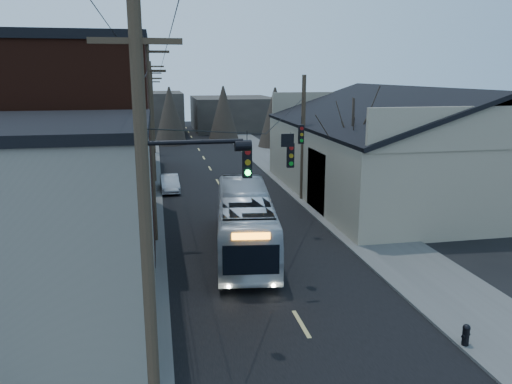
{
  "coord_description": "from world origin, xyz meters",
  "views": [
    {
      "loc": [
        -4.68,
        -7.33,
        8.59
      ],
      "look_at": [
        -0.1,
        15.64,
        3.0
      ],
      "focal_mm": 35.0,
      "sensor_mm": 36.0,
      "label": 1
    }
  ],
  "objects": [
    {
      "name": "building_brick",
      "position": [
        -10.0,
        20.0,
        5.0
      ],
      "size": [
        10.0,
        12.0,
        10.0
      ],
      "primitive_type": "cube",
      "color": "black",
      "rests_on": "ground"
    },
    {
      "name": "fire_hydrant",
      "position": [
        4.7,
        5.47,
        0.5
      ],
      "size": [
        0.35,
        0.25,
        0.72
      ],
      "rotation": [
        0.0,
        0.0,
        0.39
      ],
      "color": "black",
      "rests_on": "sidewalk_right"
    },
    {
      "name": "building_far_left",
      "position": [
        -6.0,
        65.0,
        3.0
      ],
      "size": [
        10.0,
        12.0,
        6.0
      ],
      "primitive_type": "cube",
      "color": "#2D2724",
      "rests_on": "ground"
    },
    {
      "name": "bare_tree",
      "position": [
        6.5,
        20.0,
        3.6
      ],
      "size": [
        0.4,
        0.4,
        7.2
      ],
      "primitive_type": "cone",
      "color": "black",
      "rests_on": "ground"
    },
    {
      "name": "sidewalk_right",
      "position": [
        6.5,
        30.0,
        0.06
      ],
      "size": [
        4.0,
        110.0,
        0.12
      ],
      "primitive_type": "cube",
      "color": "#474744",
      "rests_on": "ground"
    },
    {
      "name": "parked_car",
      "position": [
        -3.9,
        29.48,
        0.61
      ],
      "size": [
        1.44,
        3.77,
        1.22
      ],
      "primitive_type": "imported",
      "rotation": [
        0.0,
        0.0,
        0.04
      ],
      "color": "#B3B5BB",
      "rests_on": "ground"
    },
    {
      "name": "road_surface",
      "position": [
        0.0,
        30.0,
        0.01
      ],
      "size": [
        9.0,
        110.0,
        0.02
      ],
      "primitive_type": "cube",
      "color": "black",
      "rests_on": "ground"
    },
    {
      "name": "bus",
      "position": [
        -0.62,
        15.8,
        1.52
      ],
      "size": [
        3.96,
        11.15,
        3.04
      ],
      "primitive_type": "imported",
      "rotation": [
        0.0,
        0.0,
        3.01
      ],
      "color": "#B5BCC2",
      "rests_on": "ground"
    },
    {
      "name": "sidewalk_left",
      "position": [
        -6.5,
        30.0,
        0.06
      ],
      "size": [
        4.0,
        110.0,
        0.12
      ],
      "primitive_type": "cube",
      "color": "#474744",
      "rests_on": "ground"
    },
    {
      "name": "building_left_far",
      "position": [
        -9.5,
        36.0,
        3.5
      ],
      "size": [
        9.0,
        14.0,
        7.0
      ],
      "primitive_type": "cube",
      "color": "#2D2724",
      "rests_on": "ground"
    },
    {
      "name": "utility_lines",
      "position": [
        -3.11,
        24.14,
        4.95
      ],
      "size": [
        11.24,
        45.28,
        10.5
      ],
      "color": "#382B1E",
      "rests_on": "ground"
    },
    {
      "name": "building_far_right",
      "position": [
        7.0,
        70.0,
        2.5
      ],
      "size": [
        12.0,
        14.0,
        5.0
      ],
      "primitive_type": "cube",
      "color": "#2D2724",
      "rests_on": "ground"
    },
    {
      "name": "building_clapboard",
      "position": [
        -9.0,
        9.0,
        3.5
      ],
      "size": [
        8.0,
        8.0,
        7.0
      ],
      "primitive_type": "cube",
      "color": "slate",
      "rests_on": "ground"
    },
    {
      "name": "warehouse",
      "position": [
        13.0,
        25.0,
        2.7
      ],
      "size": [
        16.16,
        20.6,
        7.73
      ],
      "color": "gray",
      "rests_on": "ground"
    }
  ]
}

